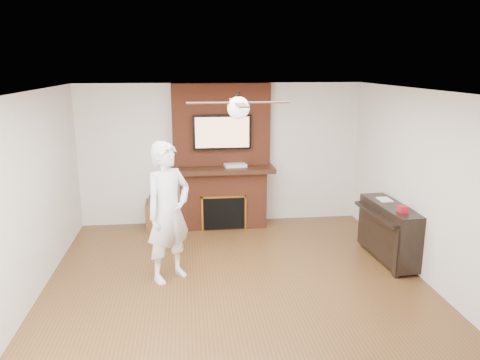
{
  "coord_description": "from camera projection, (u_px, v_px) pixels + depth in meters",
  "views": [
    {
      "loc": [
        -0.61,
        -5.45,
        2.82
      ],
      "look_at": [
        0.12,
        0.9,
        1.23
      ],
      "focal_mm": 35.0,
      "sensor_mm": 36.0,
      "label": 1
    }
  ],
  "objects": [
    {
      "name": "ceiling_fan",
      "position": [
        238.0,
        107.0,
        5.44
      ],
      "size": [
        1.21,
        1.21,
        0.31
      ],
      "color": "black",
      "rests_on": "room_shell"
    },
    {
      "name": "candle_orange",
      "position": [
        218.0,
        226.0,
        8.21
      ],
      "size": [
        0.07,
        0.07,
        0.11
      ],
      "primitive_type": "cylinder",
      "color": "orange",
      "rests_on": "ground"
    },
    {
      "name": "cable_box",
      "position": [
        235.0,
        165.0,
        8.12
      ],
      "size": [
        0.4,
        0.26,
        0.05
      ],
      "primitive_type": "cube",
      "rotation": [
        0.0,
        0.0,
        0.14
      ],
      "color": "silver",
      "rests_on": "fireplace"
    },
    {
      "name": "person",
      "position": [
        168.0,
        212.0,
        6.11
      ],
      "size": [
        0.82,
        0.79,
        1.87
      ],
      "primitive_type": "imported",
      "rotation": [
        0.0,
        0.0,
        0.7
      ],
      "color": "silver",
      "rests_on": "ground"
    },
    {
      "name": "candle_green",
      "position": [
        219.0,
        225.0,
        8.28
      ],
      "size": [
        0.07,
        0.07,
        0.08
      ],
      "primitive_type": "cylinder",
      "color": "#4C8133",
      "rests_on": "ground"
    },
    {
      "name": "candle_cream",
      "position": [
        232.0,
        225.0,
        8.25
      ],
      "size": [
        0.07,
        0.07,
        0.12
      ],
      "primitive_type": "cylinder",
      "color": "beige",
      "rests_on": "ground"
    },
    {
      "name": "fireplace",
      "position": [
        222.0,
        171.0,
        8.21
      ],
      "size": [
        1.78,
        0.64,
        2.5
      ],
      "color": "brown",
      "rests_on": "ground"
    },
    {
      "name": "room_shell",
      "position": [
        238.0,
        196.0,
        5.7
      ],
      "size": [
        5.36,
        5.86,
        2.86
      ],
      "color": "#4E3117",
      "rests_on": "ground"
    },
    {
      "name": "tv",
      "position": [
        222.0,
        132.0,
        8.01
      ],
      "size": [
        1.0,
        0.08,
        0.6
      ],
      "color": "black",
      "rests_on": "fireplace"
    },
    {
      "name": "piano",
      "position": [
        389.0,
        231.0,
        6.82
      ],
      "size": [
        0.56,
        1.32,
        0.94
      ],
      "rotation": [
        0.0,
        0.0,
        0.07
      ],
      "color": "black",
      "rests_on": "ground"
    },
    {
      "name": "side_table",
      "position": [
        161.0,
        214.0,
        8.2
      ],
      "size": [
        0.51,
        0.51,
        0.58
      ],
      "rotation": [
        0.0,
        0.0,
        0.03
      ],
      "color": "#593019",
      "rests_on": "ground"
    },
    {
      "name": "candle_blue",
      "position": [
        239.0,
        225.0,
        8.3
      ],
      "size": [
        0.06,
        0.06,
        0.08
      ],
      "primitive_type": "cylinder",
      "color": "navy",
      "rests_on": "ground"
    }
  ]
}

